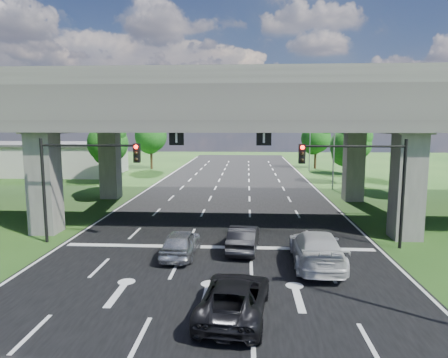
# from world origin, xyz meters

# --- Properties ---
(ground) EXTENTS (160.00, 160.00, 0.00)m
(ground) POSITION_xyz_m (0.00, 0.00, 0.00)
(ground) COLOR #1D4115
(ground) RESTS_ON ground
(road) EXTENTS (18.00, 120.00, 0.03)m
(road) POSITION_xyz_m (0.00, 10.00, 0.01)
(road) COLOR black
(road) RESTS_ON ground
(overpass) EXTENTS (80.00, 15.00, 10.00)m
(overpass) POSITION_xyz_m (0.00, 12.00, 7.92)
(overpass) COLOR #353330
(overpass) RESTS_ON ground
(warehouse) EXTENTS (20.00, 10.00, 4.00)m
(warehouse) POSITION_xyz_m (-26.00, 35.00, 2.00)
(warehouse) COLOR #9E9E99
(warehouse) RESTS_ON ground
(signal_right) EXTENTS (5.76, 0.54, 6.00)m
(signal_right) POSITION_xyz_m (7.82, 3.94, 4.19)
(signal_right) COLOR black
(signal_right) RESTS_ON ground
(signal_left) EXTENTS (5.76, 0.54, 6.00)m
(signal_left) POSITION_xyz_m (-7.82, 3.94, 4.19)
(signal_left) COLOR black
(signal_left) RESTS_ON ground
(streetlight_far) EXTENTS (3.38, 0.25, 10.00)m
(streetlight_far) POSITION_xyz_m (10.10, 24.00, 5.85)
(streetlight_far) COLOR gray
(streetlight_far) RESTS_ON ground
(streetlight_beyond) EXTENTS (3.38, 0.25, 10.00)m
(streetlight_beyond) POSITION_xyz_m (10.10, 40.00, 5.85)
(streetlight_beyond) COLOR gray
(streetlight_beyond) RESTS_ON ground
(tree_left_near) EXTENTS (4.50, 4.50, 7.80)m
(tree_left_near) POSITION_xyz_m (-13.95, 26.00, 4.82)
(tree_left_near) COLOR black
(tree_left_near) RESTS_ON ground
(tree_left_mid) EXTENTS (3.91, 3.90, 6.76)m
(tree_left_mid) POSITION_xyz_m (-16.95, 34.00, 4.17)
(tree_left_mid) COLOR black
(tree_left_mid) RESTS_ON ground
(tree_left_far) EXTENTS (4.80, 4.80, 8.32)m
(tree_left_far) POSITION_xyz_m (-12.95, 42.00, 5.14)
(tree_left_far) COLOR black
(tree_left_far) RESTS_ON ground
(tree_right_near) EXTENTS (4.20, 4.20, 7.28)m
(tree_right_near) POSITION_xyz_m (13.05, 28.00, 4.50)
(tree_right_near) COLOR black
(tree_right_near) RESTS_ON ground
(tree_right_mid) EXTENTS (3.91, 3.90, 6.76)m
(tree_right_mid) POSITION_xyz_m (16.05, 36.00, 4.17)
(tree_right_mid) COLOR black
(tree_right_mid) RESTS_ON ground
(tree_right_far) EXTENTS (4.50, 4.50, 7.80)m
(tree_right_far) POSITION_xyz_m (12.05, 44.00, 4.82)
(tree_right_far) COLOR black
(tree_right_far) RESTS_ON ground
(car_silver) EXTENTS (1.80, 4.11, 1.38)m
(car_silver) POSITION_xyz_m (-1.80, 1.91, 0.72)
(car_silver) COLOR #ABADB3
(car_silver) RESTS_ON road
(car_dark) EXTENTS (1.81, 4.28, 1.37)m
(car_dark) POSITION_xyz_m (1.40, 3.00, 0.72)
(car_dark) COLOR black
(car_dark) RESTS_ON road
(car_white) EXTENTS (2.49, 5.74, 1.65)m
(car_white) POSITION_xyz_m (4.93, 0.99, 0.85)
(car_white) COLOR #B6B6B6
(car_white) RESTS_ON road
(car_trailing) EXTENTS (2.75, 5.06, 1.35)m
(car_trailing) POSITION_xyz_m (1.15, -4.39, 0.70)
(car_trailing) COLOR black
(car_trailing) RESTS_ON road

